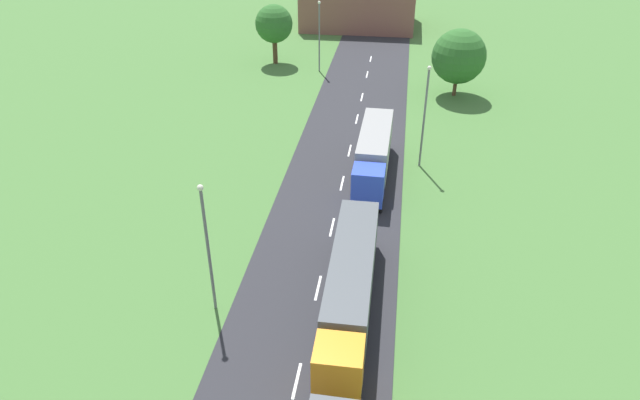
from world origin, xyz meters
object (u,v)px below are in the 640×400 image
(lamppost_second, at_px, (207,244))
(lamppost_third, at_px, (425,113))
(tree_birch, at_px, (459,57))
(lamppost_fourth, at_px, (319,33))
(distant_building, at_px, (359,5))
(truck_third, at_px, (374,153))
(truck_second, at_px, (350,285))
(tree_oak, at_px, (274,24))

(lamppost_second, height_order, lamppost_third, lamppost_third)
(lamppost_third, height_order, tree_birch, lamppost_third)
(lamppost_second, distance_m, lamppost_fourth, 43.63)
(distant_building, bearing_deg, lamppost_fourth, -97.45)
(lamppost_second, xyz_separation_m, lamppost_third, (12.30, 20.25, 0.19))
(lamppost_third, height_order, distant_building, lamppost_third)
(truck_third, bearing_deg, tree_birch, 68.54)
(truck_second, bearing_deg, lamppost_third, 77.85)
(distant_building, bearing_deg, tree_birch, -64.52)
(lamppost_third, relative_size, lamppost_fourth, 1.06)
(distant_building, bearing_deg, truck_second, -85.32)
(tree_birch, height_order, distant_building, tree_birch)
(lamppost_third, bearing_deg, distant_building, 101.76)
(lamppost_second, xyz_separation_m, tree_oak, (-6.26, 45.93, 0.21))
(tree_oak, xyz_separation_m, tree_birch, (22.45, -8.12, -0.56))
(lamppost_third, xyz_separation_m, distant_building, (-9.52, 45.71, -1.80))
(truck_second, xyz_separation_m, lamppost_second, (-8.11, -0.79, 2.72))
(tree_oak, bearing_deg, tree_birch, -19.89)
(lamppost_second, height_order, tree_oak, lamppost_second)
(truck_third, distance_m, tree_oak, 31.81)
(lamppost_second, bearing_deg, lamppost_third, 58.73)
(lamppost_third, xyz_separation_m, tree_birch, (3.89, 17.56, -0.54))
(lamppost_third, bearing_deg, tree_birch, 77.50)
(truck_second, bearing_deg, lamppost_fourth, 100.90)
(tree_oak, distance_m, distant_building, 22.05)
(lamppost_second, distance_m, tree_oak, 46.36)
(lamppost_second, relative_size, distant_building, 0.51)
(lamppost_third, bearing_deg, tree_oak, 125.85)
(truck_third, bearing_deg, tree_oak, 117.42)
(tree_oak, bearing_deg, truck_second, -72.34)
(truck_second, distance_m, tree_oak, 47.46)
(lamppost_third, height_order, lamppost_fourth, lamppost_third)
(truck_second, bearing_deg, tree_birch, 77.68)
(lamppost_second, xyz_separation_m, tree_birch, (16.19, 37.81, -0.35))
(truck_second, distance_m, lamppost_fourth, 43.71)
(lamppost_third, relative_size, tree_oak, 1.22)
(lamppost_second, xyz_separation_m, distant_building, (2.78, 65.96, -1.61))
(lamppost_fourth, xyz_separation_m, distant_building, (2.92, 22.32, -1.54))
(truck_third, xyz_separation_m, lamppost_fourth, (-8.47, 25.83, 2.56))
(truck_third, relative_size, lamppost_third, 1.31)
(lamppost_fourth, relative_size, tree_birch, 1.15)
(tree_oak, relative_size, tree_birch, 1.00)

